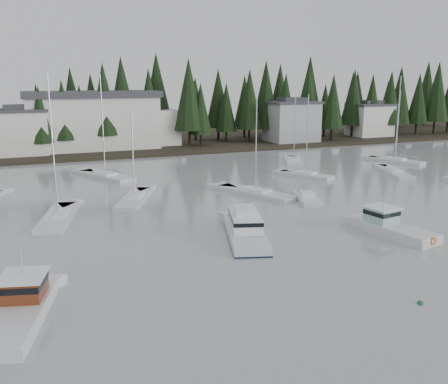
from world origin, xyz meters
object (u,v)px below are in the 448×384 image
Objects in this scene: harbor_inn at (104,121)px; sailboat_1 at (395,162)px; sailboat_11 at (306,176)px; sailboat_0 at (394,173)px; runabout_1 at (307,200)px; house_east_b at (370,119)px; sailboat_6 at (58,219)px; lobster_boat_brown at (17,312)px; lobster_boat_teal at (391,228)px; house_west at (20,131)px; cabin_cruiser_center at (245,231)px; sailboat_8 at (135,200)px; sailboat_7 at (293,162)px; sailboat_9 at (255,194)px; sailboat_2 at (105,177)px; house_east_a at (292,121)px.

harbor_inn is 54.27m from sailboat_1.
sailboat_0 is at bearing -131.28° from sailboat_11.
runabout_1 is at bearing 99.73° from sailboat_1.
house_east_b is 0.65× the size of sailboat_6.
lobster_boat_brown is 31.84m from lobster_boat_teal.
sailboat_1 is (-17.86, -30.13, -4.34)m from house_east_b.
harbor_inn reaches higher than house_west.
house_west is 59.82m from cabin_cruiser_center.
cabin_cruiser_center is 18.37m from sailboat_8.
cabin_cruiser_center is 1.25× the size of lobster_boat_teal.
cabin_cruiser_center is at bearing 146.16° from runabout_1.
harbor_inn reaches higher than lobster_boat_teal.
sailboat_0 is 1.28× the size of sailboat_7.
lobster_boat_teal is at bearing -113.77° from sailboat_8.
sailboat_9 reaches higher than house_west.
sailboat_2 is 21.50m from sailboat_6.
sailboat_2 reaches higher than harbor_inn.
sailboat_1 is at bearing -122.02° from sailboat_2.
runabout_1 is at bearing 134.90° from sailboat_0.
cabin_cruiser_center is at bearing 166.13° from sailboat_2.
sailboat_1 is at bearing -43.11° from lobster_boat_brown.
harbor_inn is 2.38× the size of sailboat_1.
sailboat_1 reaches higher than sailboat_11.
house_east_a is at bearing -31.08° from lobster_boat_teal.
runabout_1 is (-45.71, -48.01, -4.27)m from house_east_b.
sailboat_8 is at bearing 79.79° from sailboat_1.
house_west is 65.99m from lobster_boat_brown.
lobster_boat_teal is at bearing -160.65° from runabout_1.
sailboat_8 is at bearing 85.50° from runabout_1.
sailboat_9 is at bearing 165.58° from sailboat_7.
sailboat_7 is at bearing 51.32° from sailboat_0.
house_west is 51.24m from sailboat_11.
sailboat_11 is (25.70, 5.02, 0.02)m from sailboat_8.
sailboat_7 is at bearing -30.06° from lobster_boat_brown.
harbor_inn is 2.47× the size of sailboat_9.
house_east_b is 35.29m from sailboat_1.
sailboat_2 is at bearing 91.87° from sailboat_0.
sailboat_8 reaches higher than lobster_boat_teal.
harbor_inn reaches higher than sailboat_8.
sailboat_0 reaches higher than cabin_cruiser_center.
sailboat_7 reaches higher than house_west.
harbor_inn is at bearing 173.64° from house_east_a.
runabout_1 is (30.94, 18.84, -0.36)m from lobster_boat_brown.
sailboat_0 is 39.13m from sailboat_8.
sailboat_2 reaches higher than house_east_b.
runabout_1 is (4.23, -5.01, 0.08)m from sailboat_9.
house_east_b reaches higher than cabin_cruiser_center.
sailboat_0 reaches higher than house_east_b.
house_west is 0.77× the size of sailboat_1.
sailboat_9 is 6.56m from runabout_1.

